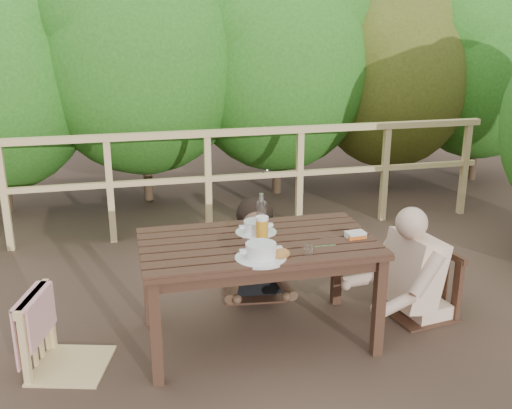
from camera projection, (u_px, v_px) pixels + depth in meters
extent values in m
plane|color=#4E382B|center=(258.00, 338.00, 3.85)|extent=(60.00, 60.00, 0.00)
cube|color=#362016|center=(258.00, 291.00, 3.75)|extent=(1.45, 0.81, 0.67)
cube|color=#D5B674|center=(65.00, 300.00, 3.40)|extent=(0.54, 0.54, 0.89)
cube|color=#362016|center=(253.00, 236.00, 4.36)|extent=(0.49, 0.49, 0.90)
cube|color=#362016|center=(422.00, 256.00, 4.04)|extent=(0.50, 0.50, 0.88)
cube|color=#D5B674|center=(208.00, 183.00, 5.55)|extent=(5.60, 0.10, 1.01)
cylinder|color=white|center=(261.00, 252.00, 3.37)|extent=(0.30, 0.30, 0.10)
cylinder|color=white|center=(256.00, 227.00, 3.78)|extent=(0.27, 0.27, 0.09)
ellipsoid|color=#966229|center=(281.00, 254.00, 3.38)|extent=(0.11, 0.09, 0.07)
cylinder|color=orange|center=(262.00, 228.00, 3.66)|extent=(0.08, 0.08, 0.15)
cylinder|color=silver|center=(261.00, 213.00, 3.77)|extent=(0.06, 0.06, 0.27)
cylinder|color=silver|center=(309.00, 251.00, 3.42)|extent=(0.06, 0.06, 0.07)
cube|color=white|center=(355.00, 236.00, 3.68)|extent=(0.13, 0.10, 0.05)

